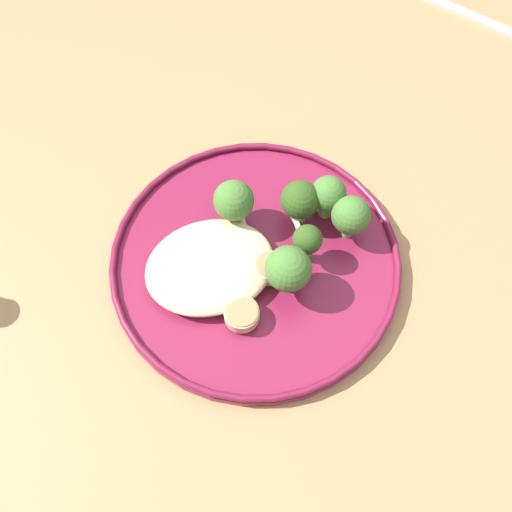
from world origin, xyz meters
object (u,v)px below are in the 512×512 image
at_px(seared_scallop_on_noodles, 242,314).
at_px(broccoli_floret_rear_charred, 300,201).
at_px(broccoli_floret_front_edge, 288,269).
at_px(seared_scallop_right_edge, 267,269).
at_px(broccoli_floret_split_head, 307,241).
at_px(broccoli_floret_tall_stalk, 328,195).
at_px(dinner_fork, 449,6).
at_px(seared_scallop_half_hidden, 204,260).
at_px(dinner_plate, 256,262).
at_px(broccoli_floret_small_sprig, 350,215).
at_px(broccoli_floret_center_pile, 234,201).
at_px(seared_scallop_left_edge, 240,289).

relative_size(seared_scallop_on_noodles, broccoli_floret_rear_charred, 0.62).
bearing_deg(broccoli_floret_front_edge, seared_scallop_on_noodles, -160.64).
distance_m(seared_scallop_right_edge, broccoli_floret_split_head, 0.05).
distance_m(broccoli_floret_tall_stalk, dinner_fork, 0.38).
bearing_deg(seared_scallop_half_hidden, seared_scallop_on_noodles, -74.82).
relative_size(seared_scallop_half_hidden, dinner_fork, 0.21).
relative_size(dinner_plate, dinner_fork, 1.81).
bearing_deg(dinner_plate, broccoli_floret_small_sprig, 1.92).
bearing_deg(broccoli_floret_small_sprig, seared_scallop_right_edge, -166.87).
bearing_deg(broccoli_floret_split_head, dinner_fork, 43.48).
height_order(broccoli_floret_center_pile, dinner_fork, broccoli_floret_center_pile).
bearing_deg(seared_scallop_on_noodles, broccoli_floret_rear_charred, 45.12).
bearing_deg(broccoli_floret_front_edge, broccoli_floret_rear_charred, 61.99).
bearing_deg(broccoli_floret_small_sprig, broccoli_floret_tall_stalk, 112.98).
bearing_deg(broccoli_floret_tall_stalk, seared_scallop_left_edge, -151.37).
distance_m(broccoli_floret_rear_charred, broccoli_floret_small_sprig, 0.05).
xyz_separation_m(seared_scallop_left_edge, broccoli_floret_split_head, (0.07, 0.02, 0.02)).
relative_size(broccoli_floret_center_pile, broccoli_floret_small_sprig, 1.09).
bearing_deg(dinner_fork, broccoli_floret_rear_charred, -140.38).
relative_size(dinner_plate, broccoli_floret_rear_charred, 5.40).
bearing_deg(dinner_plate, seared_scallop_left_edge, -131.17).
bearing_deg(broccoli_floret_small_sprig, broccoli_floret_center_pile, 155.18).
height_order(dinner_plate, broccoli_floret_small_sprig, broccoli_floret_small_sprig).
bearing_deg(seared_scallop_right_edge, seared_scallop_half_hidden, 151.98).
bearing_deg(broccoli_floret_center_pile, broccoli_floret_split_head, -49.65).
height_order(seared_scallop_left_edge, broccoli_floret_front_edge, broccoli_floret_front_edge).
height_order(dinner_plate, seared_scallop_on_noodles, seared_scallop_on_noodles).
xyz_separation_m(seared_scallop_right_edge, broccoli_floret_small_sprig, (0.09, 0.02, 0.02)).
distance_m(broccoli_floret_center_pile, broccoli_floret_tall_stalk, 0.09).
bearing_deg(seared_scallop_right_edge, broccoli_floret_split_head, 8.73).
bearing_deg(broccoli_floret_split_head, seared_scallop_right_edge, -171.27).
height_order(broccoli_floret_rear_charred, dinner_fork, broccoli_floret_rear_charred).
bearing_deg(broccoli_floret_front_edge, broccoli_floret_split_head, 41.63).
xyz_separation_m(seared_scallop_on_noodles, broccoli_floret_center_pile, (0.03, 0.11, 0.03)).
height_order(dinner_plate, broccoli_floret_center_pile, broccoli_floret_center_pile).
xyz_separation_m(broccoli_floret_front_edge, dinner_fork, (0.35, 0.33, -0.05)).
height_order(seared_scallop_half_hidden, broccoli_floret_small_sprig, broccoli_floret_small_sprig).
bearing_deg(broccoli_floret_tall_stalk, broccoli_floret_split_head, -131.48).
xyz_separation_m(broccoli_floret_rear_charred, broccoli_floret_tall_stalk, (0.03, -0.00, 0.00)).
distance_m(seared_scallop_half_hidden, broccoli_floret_tall_stalk, 0.14).
xyz_separation_m(broccoli_floret_split_head, broccoli_floret_front_edge, (-0.03, -0.03, 0.00)).
bearing_deg(seared_scallop_left_edge, broccoli_floret_tall_stalk, 28.63).
relative_size(seared_scallop_right_edge, broccoli_floret_split_head, 0.60).
xyz_separation_m(seared_scallop_left_edge, seared_scallop_right_edge, (0.03, 0.01, 0.00)).
relative_size(broccoli_floret_rear_charred, dinner_fork, 0.34).
xyz_separation_m(seared_scallop_right_edge, seared_scallop_on_noodles, (-0.04, -0.04, -0.00)).
distance_m(seared_scallop_left_edge, broccoli_floret_front_edge, 0.05).
bearing_deg(seared_scallop_half_hidden, broccoli_floret_center_pile, 42.57).
relative_size(seared_scallop_left_edge, broccoli_floret_split_head, 0.52).
bearing_deg(broccoli_floret_front_edge, seared_scallop_right_edge, 125.66).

